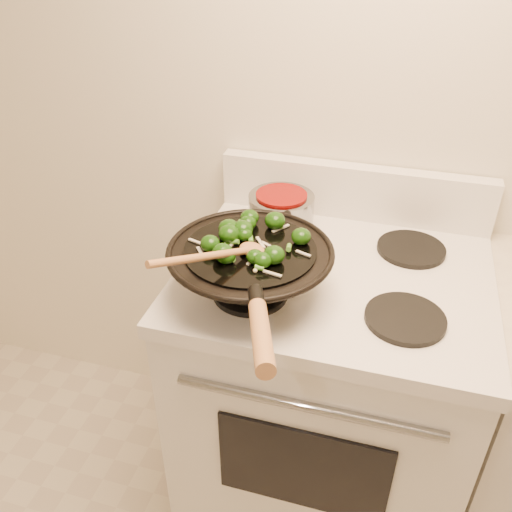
# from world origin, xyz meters

# --- Properties ---
(stove) EXTENTS (0.78, 0.67, 1.08)m
(stove) POSITION_xyz_m (-0.15, 1.17, 0.47)
(stove) COLOR white
(stove) RESTS_ON ground
(wok) EXTENTS (0.38, 0.62, 0.19)m
(wok) POSITION_xyz_m (-0.33, 1.02, 1.00)
(wok) COLOR black
(wok) RESTS_ON stove
(stirfry) EXTENTS (0.29, 0.22, 0.04)m
(stirfry) POSITION_xyz_m (-0.34, 1.04, 1.07)
(stirfry) COLOR #133908
(stirfry) RESTS_ON wok
(wooden_spoon) EXTENTS (0.19, 0.27, 0.09)m
(wooden_spoon) POSITION_xyz_m (-0.36, 0.94, 1.08)
(wooden_spoon) COLOR #AB7343
(wooden_spoon) RESTS_ON wok
(saucepan) EXTENTS (0.18, 0.28, 0.11)m
(saucepan) POSITION_xyz_m (-0.33, 1.32, 0.99)
(saucepan) COLOR gray
(saucepan) RESTS_ON stove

